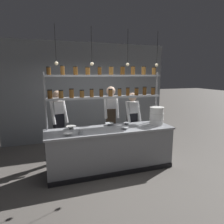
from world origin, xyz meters
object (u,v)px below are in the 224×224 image
(container_stack, at_px, (157,116))
(prep_bowl_near_left, at_px, (125,128))
(serving_cup_front, at_px, (81,132))
(prep_bowl_center_front, at_px, (109,124))
(prep_bowl_center_back, at_px, (127,124))
(prep_bowl_far_left, at_px, (71,128))
(chef_right, at_px, (132,120))
(spice_shelf_unit, at_px, (106,88))
(chef_center, at_px, (111,116))
(chef_left, at_px, (59,122))
(prep_bowl_near_right, at_px, (68,134))

(container_stack, xyz_separation_m, prep_bowl_near_left, (-0.86, -0.16, -0.18))
(prep_bowl_near_left, height_order, serving_cup_front, serving_cup_front)
(prep_bowl_center_front, xyz_separation_m, prep_bowl_center_back, (0.41, -0.06, -0.00))
(prep_bowl_near_left, height_order, prep_bowl_far_left, prep_bowl_far_left)
(chef_right, xyz_separation_m, serving_cup_front, (-1.43, -0.75, 0.05))
(spice_shelf_unit, xyz_separation_m, prep_bowl_far_left, (-0.81, -0.08, -0.81))
(chef_right, bearing_deg, prep_bowl_far_left, -170.70)
(prep_bowl_far_left, bearing_deg, serving_cup_front, -74.84)
(chef_center, distance_m, prep_bowl_far_left, 1.17)
(prep_bowl_center_front, distance_m, serving_cup_front, 0.88)
(spice_shelf_unit, xyz_separation_m, prep_bowl_center_back, (0.46, -0.12, -0.82))
(prep_bowl_center_back, relative_size, serving_cup_front, 1.54)
(prep_bowl_far_left, bearing_deg, chef_right, 10.97)
(prep_bowl_center_front, bearing_deg, container_stack, -13.98)
(chef_center, xyz_separation_m, prep_bowl_center_front, (-0.19, -0.48, -0.08))
(chef_left, distance_m, prep_bowl_near_right, 0.96)
(serving_cup_front, bearing_deg, container_stack, 6.73)
(prep_bowl_near_right, relative_size, prep_bowl_far_left, 0.81)
(prep_bowl_far_left, bearing_deg, prep_bowl_near_right, -104.33)
(chef_right, bearing_deg, container_stack, -57.79)
(prep_bowl_near_right, bearing_deg, chef_left, 96.35)
(chef_left, bearing_deg, container_stack, -35.34)
(prep_bowl_near_left, bearing_deg, container_stack, 10.51)
(chef_center, relative_size, container_stack, 4.36)
(spice_shelf_unit, relative_size, chef_left, 1.54)
(chef_center, relative_size, chef_right, 1.09)
(prep_bowl_center_front, xyz_separation_m, prep_bowl_near_right, (-0.98, -0.48, -0.00))
(prep_bowl_near_left, xyz_separation_m, prep_bowl_near_right, (-1.18, -0.06, 0.00))
(container_stack, relative_size, serving_cup_front, 3.89)
(container_stack, distance_m, prep_bowl_center_front, 1.10)
(chef_right, bearing_deg, chef_center, 156.30)
(prep_bowl_center_back, bearing_deg, chef_center, 111.63)
(chef_left, height_order, prep_bowl_center_back, chef_left)
(prep_bowl_center_back, relative_size, prep_bowl_near_right, 0.91)
(spice_shelf_unit, relative_size, prep_bowl_center_back, 16.30)
(chef_left, height_order, prep_bowl_far_left, chef_left)
(prep_bowl_near_right, xyz_separation_m, prep_bowl_far_left, (0.12, 0.46, 0.01))
(prep_bowl_near_left, bearing_deg, chef_left, 145.16)
(spice_shelf_unit, bearing_deg, prep_bowl_center_back, -14.04)
(prep_bowl_near_left, relative_size, prep_bowl_center_back, 1.05)
(prep_bowl_near_right, bearing_deg, container_stack, 6.02)
(prep_bowl_near_right, bearing_deg, prep_bowl_far_left, 75.67)
(chef_center, height_order, prep_bowl_center_back, chef_center)
(spice_shelf_unit, distance_m, prep_bowl_near_right, 1.35)
(prep_bowl_near_right, xyz_separation_m, serving_cup_front, (0.24, 0.00, 0.03))
(chef_center, distance_m, prep_bowl_near_right, 1.52)
(prep_bowl_center_front, bearing_deg, prep_bowl_near_left, -64.69)
(prep_bowl_near_left, xyz_separation_m, prep_bowl_far_left, (-1.06, 0.40, 0.01))
(chef_center, bearing_deg, spice_shelf_unit, -111.63)
(chef_right, xyz_separation_m, prep_bowl_far_left, (-1.55, -0.30, 0.03))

